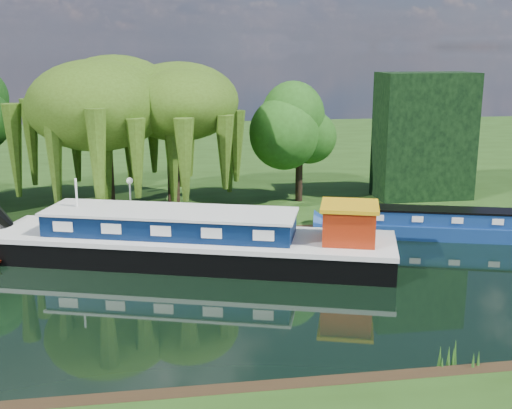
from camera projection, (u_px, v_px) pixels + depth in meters
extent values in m
plane|color=black|center=(111.00, 302.00, 25.82)|extent=(120.00, 120.00, 0.00)
cube|color=#1F3A10|center=(135.00, 157.00, 58.39)|extent=(120.00, 52.00, 0.45)
cube|color=black|center=(193.00, 251.00, 30.67)|extent=(19.36, 9.78, 1.26)
cube|color=silver|center=(192.00, 237.00, 30.49)|extent=(19.49, 9.89, 0.23)
cube|color=#08193C|center=(170.00, 223.00, 30.50)|extent=(12.13, 6.46, 1.00)
cube|color=silver|center=(170.00, 212.00, 30.36)|extent=(12.40, 6.73, 0.13)
cube|color=maroon|center=(349.00, 225.00, 29.17)|extent=(2.91, 2.91, 1.58)
cube|color=#CF980E|center=(350.00, 206.00, 28.96)|extent=(3.24, 3.24, 0.17)
cylinder|color=silver|center=(77.00, 204.00, 31.01)|extent=(0.11, 0.11, 2.53)
cube|color=navy|center=(435.00, 231.00, 34.58)|extent=(11.72, 5.22, 0.87)
cube|color=navy|center=(436.00, 217.00, 34.39)|extent=(8.23, 3.75, 0.73)
cube|color=black|center=(436.00, 209.00, 34.29)|extent=(8.36, 3.87, 0.10)
cube|color=silver|center=(378.00, 218.00, 34.07)|extent=(0.57, 0.21, 0.31)
cube|color=silver|center=(418.00, 219.00, 33.80)|extent=(0.57, 0.21, 0.31)
cube|color=silver|center=(457.00, 221.00, 33.53)|extent=(0.57, 0.21, 0.31)
cube|color=silver|center=(498.00, 222.00, 33.26)|extent=(0.57, 0.21, 0.31)
cylinder|color=black|center=(108.00, 168.00, 37.84)|extent=(0.67, 0.67, 5.14)
ellipsoid|color=#324A10|center=(104.00, 105.00, 36.95)|extent=(7.17, 7.17, 4.63)
cylinder|color=black|center=(173.00, 172.00, 38.00)|extent=(0.67, 0.67, 4.72)
ellipsoid|color=#324A10|center=(172.00, 114.00, 37.19)|extent=(6.44, 6.44, 4.16)
cylinder|color=black|center=(299.00, 163.00, 40.34)|extent=(0.40, 0.40, 4.93)
ellipsoid|color=#1F4A12|center=(300.00, 131.00, 39.86)|extent=(3.94, 3.94, 3.94)
cube|color=black|center=(424.00, 136.00, 41.03)|extent=(6.00, 3.00, 8.00)
cylinder|color=silver|center=(131.00, 203.00, 35.60)|extent=(0.10, 0.10, 2.20)
sphere|color=white|center=(130.00, 181.00, 35.29)|extent=(0.36, 0.36, 0.36)
cylinder|color=silver|center=(41.00, 227.00, 33.05)|extent=(0.16, 0.16, 1.00)
cylinder|color=silver|center=(178.00, 222.00, 34.10)|extent=(0.16, 0.16, 1.00)
cylinder|color=silver|center=(288.00, 217.00, 35.00)|extent=(0.16, 0.16, 1.00)
cone|color=#245015|center=(455.00, 359.00, 19.94)|extent=(1.20, 1.20, 1.10)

